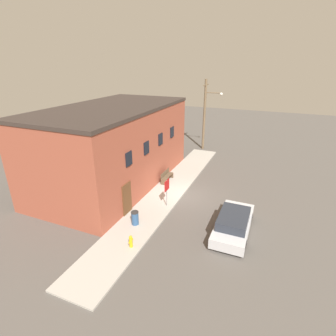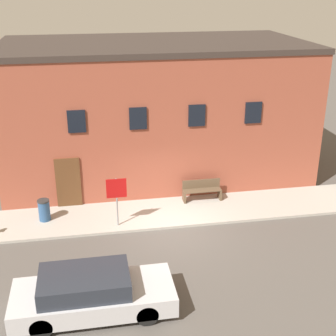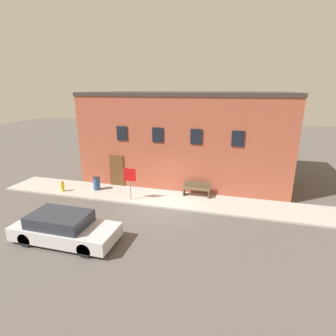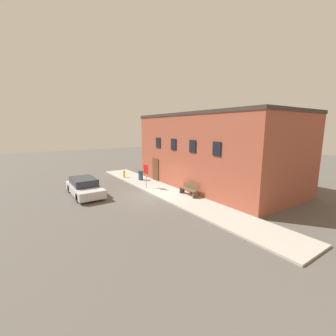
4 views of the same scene
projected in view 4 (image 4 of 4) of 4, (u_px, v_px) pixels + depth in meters
name	position (u px, v px, depth m)	size (l,w,h in m)	color
ground_plane	(154.00, 196.00, 16.93)	(80.00, 80.00, 0.00)	#56514C
sidewalk	(167.00, 192.00, 17.62)	(21.42, 2.52, 0.10)	#B2ADA3
brick_building	(215.00, 150.00, 19.48)	(13.82, 7.17, 6.22)	#9E4C38
fire_hydrant	(124.00, 174.00, 22.63)	(0.39, 0.19, 0.72)	gold
stop_sign	(146.00, 172.00, 18.56)	(0.76, 0.06, 1.94)	gray
bench	(189.00, 189.00, 16.60)	(1.63, 0.44, 0.87)	brown
trash_bin	(141.00, 175.00, 21.49)	(0.46, 0.46, 0.86)	#2D517F
parked_car	(84.00, 187.00, 17.01)	(4.58, 1.84, 1.28)	black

